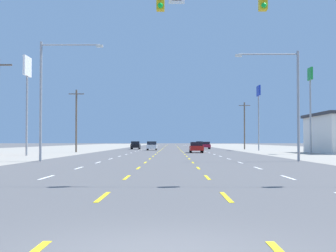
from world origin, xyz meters
TOP-DOWN VIEW (x-y plane):
  - ground_plane at (0.00, 66.00)m, footprint 572.00×572.00m
  - lot_apron_left at (-24.75, 66.00)m, footprint 28.00×440.00m
  - lane_markings at (0.00, 104.50)m, footprint 10.64×227.60m
  - signal_span_wire at (0.24, 11.25)m, footprint 26.46×0.53m
  - sedan_inner_right_nearest at (3.52, 60.34)m, footprint 1.80×4.50m
  - hatchback_inner_left_near at (-3.26, 78.73)m, footprint 1.72×3.90m
  - hatchback_far_left_mid at (-6.85, 88.96)m, footprint 1.72×3.90m
  - sedan_far_right_midfar at (6.97, 92.71)m, footprint 1.80×4.50m
  - hatchback_far_right_far at (6.98, 116.25)m, footprint 1.72×3.90m
  - pole_sign_left_row_1 at (-15.61, 46.69)m, footprint 0.24×2.58m
  - pole_sign_right_row_1 at (17.17, 53.53)m, footprint 0.24×1.63m
  - pole_sign_right_row_2 at (14.76, 76.00)m, footprint 0.24×2.69m
  - streetlight_left_row_0 at (-9.58, 31.86)m, footprint 5.01×0.26m
  - streetlight_right_row_0 at (9.53, 31.86)m, footprint 5.03×0.26m
  - utility_pole_left_row_1 at (-13.46, 63.46)m, footprint 2.20×0.26m
  - utility_pole_right_row_2 at (14.14, 87.94)m, footprint 2.20×0.26m

SIDE VIEW (x-z plane):
  - ground_plane at x=0.00m, z-range 0.00..0.00m
  - lot_apron_left at x=-24.75m, z-range 0.00..0.01m
  - lane_markings at x=0.00m, z-range 0.00..0.01m
  - sedan_inner_right_nearest at x=3.52m, z-range 0.03..1.49m
  - sedan_far_right_midfar at x=6.97m, z-range 0.03..1.49m
  - hatchback_inner_left_near at x=-3.26m, z-range 0.01..1.55m
  - hatchback_far_left_mid at x=-6.85m, z-range 0.01..1.55m
  - hatchback_far_right_far at x=6.98m, z-range 0.01..1.55m
  - utility_pole_left_row_1 at x=-13.46m, z-range 0.19..9.13m
  - utility_pole_right_row_2 at x=14.14m, z-range 0.19..9.22m
  - signal_span_wire at x=0.24m, z-range 0.75..9.32m
  - streetlight_right_row_0 at x=9.53m, z-range 0.85..9.54m
  - streetlight_left_row_0 at x=-9.58m, z-range 0.87..10.33m
  - pole_sign_right_row_1 at x=17.17m, z-range 2.30..12.89m
  - pole_sign_right_row_2 at x=14.76m, z-range 3.03..13.92m
  - pole_sign_left_row_1 at x=-15.61m, z-range 3.05..13.90m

